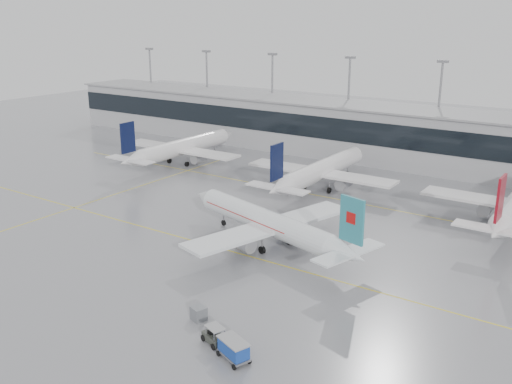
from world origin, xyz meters
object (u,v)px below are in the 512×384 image
Objects in this scene: baggage_tug at (214,337)px; gse_unit at (199,313)px; baggage_cart at (234,348)px; air_canada_jet at (271,224)px.

baggage_tug is 5.09m from gse_unit.
gse_unit is at bearing 168.00° from baggage_tug.
baggage_cart is at bearing -8.59° from gse_unit.
baggage_tug is 3.64m from baggage_cart.
air_canada_jet is 8.67× the size of baggage_tug.
air_canada_jet reaches higher than gse_unit.
baggage_tug is at bearing 126.13° from air_canada_jet.
baggage_tug is (9.07, -24.50, -2.81)m from air_canada_jet.
baggage_tug reaches higher than gse_unit.
baggage_cart is (3.37, -1.25, 0.57)m from baggage_tug.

